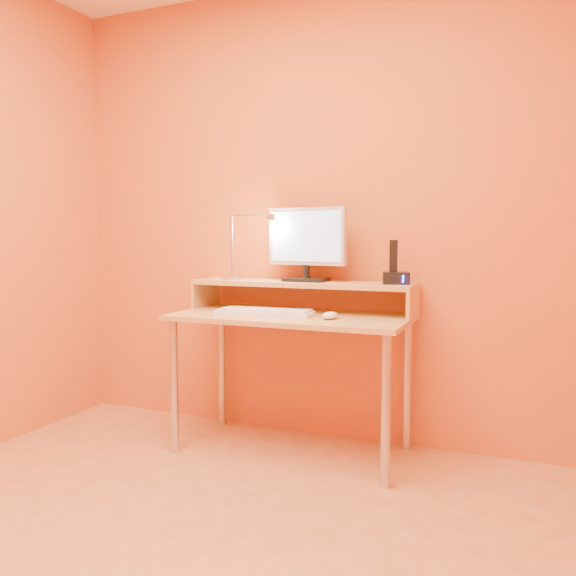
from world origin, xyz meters
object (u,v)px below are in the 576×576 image
at_px(monitor_panel, 307,236).
at_px(remote_control, 224,311).
at_px(mouse, 330,316).
at_px(lamp_base, 232,277).
at_px(phone_dock, 396,278).
at_px(keyboard, 266,313).

height_order(monitor_panel, remote_control, monitor_panel).
relative_size(mouse, remote_control, 0.63).
height_order(mouse, remote_control, mouse).
distance_m(lamp_base, phone_dock, 0.91).
xyz_separation_m(phone_dock, remote_control, (-0.86, -0.21, -0.18)).
bearing_deg(remote_control, lamp_base, 103.38).
xyz_separation_m(monitor_panel, remote_control, (-0.38, -0.22, -0.39)).
relative_size(lamp_base, phone_dock, 0.77).
distance_m(phone_dock, remote_control, 0.90).
distance_m(lamp_base, remote_control, 0.25).
xyz_separation_m(lamp_base, remote_control, (0.05, -0.18, -0.16)).
bearing_deg(lamp_base, phone_dock, 1.89).
bearing_deg(mouse, keyboard, -169.34).
height_order(monitor_panel, lamp_base, monitor_panel).
bearing_deg(mouse, remote_control, -169.03).
bearing_deg(mouse, lamp_base, 175.37).
xyz_separation_m(monitor_panel, lamp_base, (-0.43, -0.04, -0.23)).
xyz_separation_m(lamp_base, keyboard, (0.30, -0.20, -0.16)).
relative_size(monitor_panel, lamp_base, 4.46).
distance_m(phone_dock, keyboard, 0.68).
bearing_deg(monitor_panel, remote_control, -141.74).
bearing_deg(lamp_base, mouse, -18.42).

